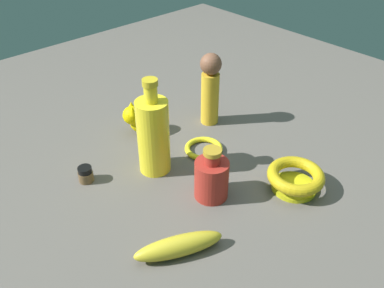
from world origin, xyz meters
name	(u,v)px	position (x,y,z in m)	size (l,w,h in m)	color
ground	(192,171)	(0.00, 0.00, 0.00)	(2.00, 2.00, 0.00)	#5B5651
bowl	(295,178)	(0.13, -0.21, 0.03)	(0.13, 0.13, 0.05)	gold
bangle	(204,149)	(0.08, 0.04, 0.01)	(0.10, 0.10, 0.01)	yellow
nail_polish_jar	(86,174)	(-0.22, 0.15, 0.02)	(0.04, 0.04, 0.04)	brown
bottle_short	(212,178)	(-0.03, -0.10, 0.05)	(0.08, 0.08, 0.13)	#A52A21
bottle_tall	(153,135)	(-0.06, 0.07, 0.10)	(0.08, 0.08, 0.25)	yellow
cat_figurine	(143,120)	(0.02, 0.22, 0.04)	(0.12, 0.09, 0.10)	yellow
person_figure_adult	(210,87)	(0.20, 0.14, 0.11)	(0.06, 0.06, 0.21)	gold
banana	(179,246)	(-0.20, -0.18, 0.02)	(0.18, 0.04, 0.04)	gold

